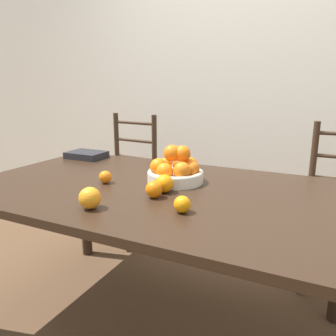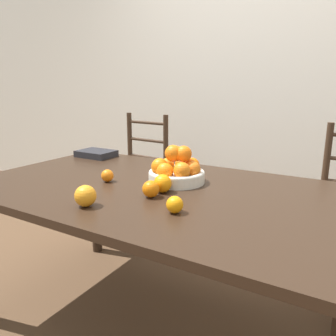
# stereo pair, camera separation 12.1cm
# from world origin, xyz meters

# --- Properties ---
(ground_plane) EXTENTS (12.00, 12.00, 0.00)m
(ground_plane) POSITION_xyz_m (0.00, 0.00, 0.00)
(ground_plane) COLOR brown
(wall_back) EXTENTS (8.00, 0.06, 2.60)m
(wall_back) POSITION_xyz_m (0.00, 1.57, 1.30)
(wall_back) COLOR silver
(wall_back) RESTS_ON ground_plane
(dining_table) EXTENTS (1.78, 1.03, 0.74)m
(dining_table) POSITION_xyz_m (0.00, 0.00, 0.66)
(dining_table) COLOR black
(dining_table) RESTS_ON ground_plane
(fruit_bowl) EXTENTS (0.27, 0.27, 0.18)m
(fruit_bowl) POSITION_xyz_m (0.04, 0.11, 0.80)
(fruit_bowl) COLOR silver
(fruit_bowl) RESTS_ON dining_table
(orange_loose_0) EXTENTS (0.08, 0.08, 0.08)m
(orange_loose_0) POSITION_xyz_m (0.07, -0.05, 0.78)
(orange_loose_0) COLOR orange
(orange_loose_0) RESTS_ON dining_table
(orange_loose_1) EXTENTS (0.06, 0.06, 0.06)m
(orange_loose_1) POSITION_xyz_m (0.23, -0.24, 0.77)
(orange_loose_1) COLOR orange
(orange_loose_1) RESTS_ON dining_table
(orange_loose_2) EXTENTS (0.06, 0.06, 0.06)m
(orange_loose_2) POSITION_xyz_m (-0.25, -0.05, 0.77)
(orange_loose_2) COLOR orange
(orange_loose_2) RESTS_ON dining_table
(orange_loose_3) EXTENTS (0.07, 0.07, 0.07)m
(orange_loose_3) POSITION_xyz_m (0.06, -0.14, 0.78)
(orange_loose_3) COLOR orange
(orange_loose_3) RESTS_ON dining_table
(orange_loose_4) EXTENTS (0.08, 0.08, 0.08)m
(orange_loose_4) POSITION_xyz_m (-0.10, -0.35, 0.78)
(orange_loose_4) COLOR orange
(orange_loose_4) RESTS_ON dining_table
(chair_left) EXTENTS (0.45, 0.44, 0.98)m
(chair_left) POSITION_xyz_m (-0.73, 0.83, 0.48)
(chair_left) COLOR #382619
(chair_left) RESTS_ON ground_plane
(book_stack) EXTENTS (0.24, 0.17, 0.04)m
(book_stack) POSITION_xyz_m (-0.71, 0.37, 0.76)
(book_stack) COLOR #232328
(book_stack) RESTS_ON dining_table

